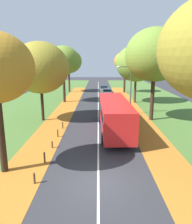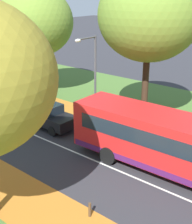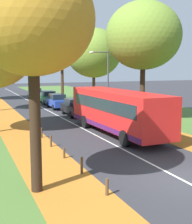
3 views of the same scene
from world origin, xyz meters
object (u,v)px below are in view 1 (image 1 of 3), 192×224
(bollard_fourth, at_px, (58,133))
(streetlamp_right, at_px, (128,85))
(car_black_lead, at_px, (109,105))
(tree_right_mid, at_px, (136,63))
(tree_left_near, at_px, (40,68))
(bollard_nearest, at_px, (34,178))
(tree_left_far, at_px, (69,61))
(bus, at_px, (114,114))
(bollard_third, at_px, (52,145))
(tree_right_near, at_px, (155,55))
(bollard_fifth, at_px, (63,125))
(car_green_third_in_line, at_px, (107,93))
(car_grey_fourth_in_line, at_px, (104,89))
(bollard_second, at_px, (45,158))
(car_blue_following, at_px, (107,98))
(tree_right_far, at_px, (125,62))
(tree_left_mid, at_px, (63,61))

(bollard_fourth, relative_size, streetlamp_right, 0.11)
(streetlamp_right, xyz_separation_m, car_black_lead, (-2.17, 2.09, -2.92))
(tree_right_mid, bearing_deg, tree_left_near, -138.05)
(bollard_nearest, bearing_deg, tree_left_far, 94.35)
(tree_left_near, bearing_deg, bollard_nearest, -78.11)
(tree_right_mid, relative_size, bollard_nearest, 14.29)
(streetlamp_right, xyz_separation_m, bus, (-2.17, -6.86, -2.04))
(bollard_nearest, relative_size, bus, 0.06)
(bollard_third, bearing_deg, tree_right_near, 41.20)
(bollard_nearest, bearing_deg, tree_right_mid, 68.65)
(bollard_third, distance_m, streetlamp_right, 13.64)
(bollard_fifth, xyz_separation_m, car_green_third_in_line, (5.20, 18.64, 0.48))
(tree_left_near, xyz_separation_m, car_grey_fourth_in_line, (7.48, 21.53, -5.04))
(car_black_lead, bearing_deg, tree_left_near, -147.19)
(bollard_third, xyz_separation_m, car_green_third_in_line, (5.22, 23.68, 0.54))
(tree_left_far, distance_m, bollard_nearest, 36.88)
(tree_right_mid, distance_m, bollard_nearest, 26.53)
(bollard_second, height_order, car_green_third_in_line, car_green_third_in_line)
(tree_left_far, xyz_separation_m, bollard_second, (2.72, -33.74, -6.10))
(bollard_second, bearing_deg, car_blue_following, 76.89)
(bollard_fifth, relative_size, car_grey_fourth_in_line, 0.15)
(bollard_nearest, height_order, bollard_second, bollard_second)
(tree_right_far, bearing_deg, bollard_third, -106.58)
(tree_left_near, distance_m, tree_right_near, 12.40)
(tree_left_far, xyz_separation_m, streetlamp_right, (9.94, -20.19, -2.73))
(tree_left_mid, xyz_separation_m, car_green_third_in_line, (7.19, 4.26, -5.80))
(streetlamp_right, bearing_deg, bollard_third, -123.29)
(tree_left_mid, height_order, bollard_fifth, tree_left_mid)
(streetlamp_right, bearing_deg, tree_right_far, 84.56)
(tree_right_mid, xyz_separation_m, bollard_fourth, (-9.50, -16.54, -5.86))
(bollard_third, distance_m, car_black_lead, 14.08)
(tree_right_far, height_order, bollard_nearest, tree_right_far)
(bollard_second, height_order, bollard_fourth, bollard_second)
(tree_left_near, distance_m, bollard_fourth, 8.30)
(tree_left_far, relative_size, bollard_fifth, 13.64)
(bus, bearing_deg, bollard_second, -127.02)
(tree_right_far, bearing_deg, car_green_third_in_line, -119.37)
(tree_right_mid, distance_m, car_black_lead, 9.14)
(tree_right_mid, bearing_deg, tree_left_mid, 178.21)
(tree_left_near, relative_size, car_grey_fourth_in_line, 2.02)
(tree_left_near, distance_m, bus, 9.65)
(tree_left_mid, relative_size, car_blue_following, 2.12)
(tree_right_near, height_order, bollard_fourth, tree_right_near)
(car_black_lead, bearing_deg, car_green_third_in_line, 89.24)
(tree_right_far, bearing_deg, tree_left_far, 176.91)
(tree_left_far, distance_m, car_blue_following, 15.66)
(bollard_nearest, xyz_separation_m, bollard_fifth, (-0.05, 10.07, 0.01))
(tree_right_mid, distance_m, bollard_fifth, 17.91)
(tree_left_near, height_order, bus, tree_left_near)
(bollard_third, height_order, bus, bus)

